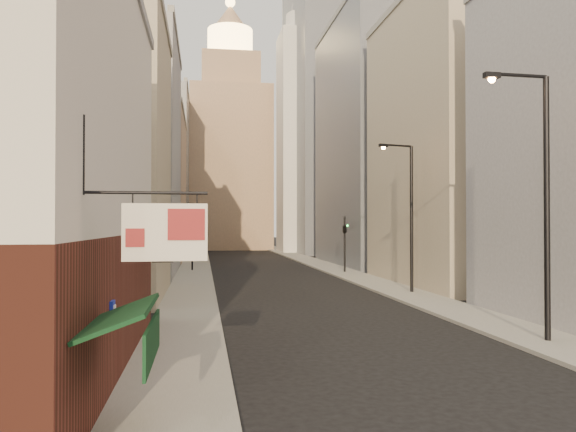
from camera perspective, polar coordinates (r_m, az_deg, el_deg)
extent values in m
cube|color=gray|center=(63.04, -9.33, -4.70)|extent=(3.00, 140.00, 0.15)
cube|color=gray|center=(64.22, 2.39, -4.64)|extent=(3.00, 140.00, 0.15)
cube|color=#59271E|center=(17.83, -25.85, -8.19)|extent=(6.00, 16.00, 4.00)
cube|color=silver|center=(18.06, -25.73, 11.04)|extent=(6.00, 16.00, 8.00)
cylinder|color=black|center=(10.97, -14.46, 2.30)|extent=(2.40, 0.06, 0.06)
cube|color=beige|center=(10.92, -12.39, -1.63)|extent=(1.60, 0.06, 1.10)
cube|color=maroon|center=(10.90, -10.28, -0.85)|extent=(0.70, 0.10, 0.60)
cube|color=maroon|center=(10.97, -15.26, -2.14)|extent=(0.35, 0.10, 0.35)
cube|color=black|center=(11.34, -16.70, -9.71)|extent=(1.25, 3.00, 0.52)
cube|color=black|center=(11.36, -13.64, -12.26)|extent=(0.06, 3.00, 0.80)
cube|color=#1122B1|center=(14.41, -17.41, -9.20)|extent=(0.08, 0.40, 0.50)
cube|color=black|center=(21.96, -12.62, -2.67)|extent=(0.80, 0.08, 1.50)
cube|color=black|center=(31.94, -11.38, -2.46)|extent=(0.70, 0.08, 1.30)
cube|color=tan|center=(34.65, -19.02, 5.31)|extent=(8.00, 12.00, 16.00)
cube|color=gray|center=(50.60, -15.74, 5.63)|extent=(8.00, 16.00, 20.00)
cube|color=#987B63|center=(68.31, -13.89, 2.68)|extent=(8.00, 18.00, 17.00)
cube|color=gray|center=(88.45, -12.70, 4.15)|extent=(8.00, 20.00, 24.00)
cube|color=tan|center=(42.25, 16.45, 6.92)|extent=(8.00, 16.00, 20.00)
cube|color=gray|center=(61.19, 8.39, 7.32)|extent=(8.00, 20.00, 26.00)
cube|color=gray|center=(91.50, 6.79, 12.21)|extent=(20.00, 22.00, 50.00)
cube|color=#987B63|center=(100.48, -5.92, 4.68)|extent=(14.00, 14.00, 28.00)
cube|color=#987B63|center=(103.51, -5.90, 14.08)|extent=(10.00, 10.00, 6.00)
cylinder|color=#FFCC72|center=(105.06, -5.90, 16.98)|extent=(8.00, 8.00, 5.00)
cone|color=#987B63|center=(106.53, -5.90, 19.29)|extent=(7.00, 7.00, 5.00)
sphere|color=#FFCC72|center=(107.60, -5.89, 20.79)|extent=(1.80, 1.80, 1.80)
cube|color=silver|center=(88.25, 1.74, 7.41)|extent=(8.00, 8.00, 34.00)
cylinder|color=silver|center=(92.74, 1.73, 18.79)|extent=(6.00, 6.00, 3.00)
sphere|color=gray|center=(93.61, 1.73, 20.23)|extent=(4.40, 4.40, 4.40)
cylinder|color=black|center=(22.22, 24.81, 0.55)|extent=(0.21, 0.21, 9.64)
cylinder|color=black|center=(22.26, 22.43, 13.07)|extent=(2.14, 0.21, 0.13)
cube|color=black|center=(21.69, 20.00, 13.28)|extent=(0.60, 0.26, 0.19)
sphere|color=#F9923E|center=(21.66, 20.00, 12.93)|extent=(0.26, 0.26, 0.26)
cylinder|color=black|center=(35.48, 12.44, -0.41)|extent=(0.20, 0.20, 9.14)
cylinder|color=black|center=(35.23, 11.07, 7.04)|extent=(2.00, 0.63, 0.12)
cube|color=black|center=(34.66, 9.67, 7.08)|extent=(0.60, 0.36, 0.18)
sphere|color=#F9923E|center=(34.65, 9.67, 6.87)|extent=(0.24, 0.24, 0.24)
cylinder|color=black|center=(51.90, -9.70, -2.84)|extent=(0.16, 0.16, 5.00)
imported|color=black|center=(51.87, -9.70, -0.97)|extent=(0.44, 0.44, 1.21)
sphere|color=#19E533|center=(51.87, -9.97, -0.96)|extent=(0.16, 0.16, 0.16)
cylinder|color=black|center=(49.56, 5.78, -2.94)|extent=(0.16, 0.16, 5.00)
imported|color=black|center=(49.53, 5.78, -0.98)|extent=(0.79, 0.79, 1.42)
sphere|color=#19E533|center=(49.59, 6.06, -0.98)|extent=(0.16, 0.16, 0.16)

